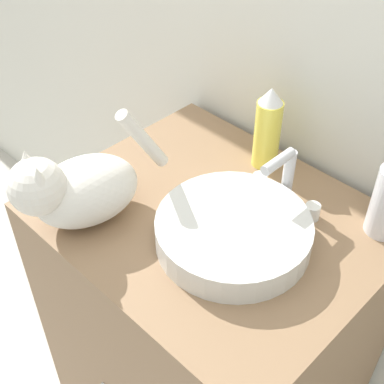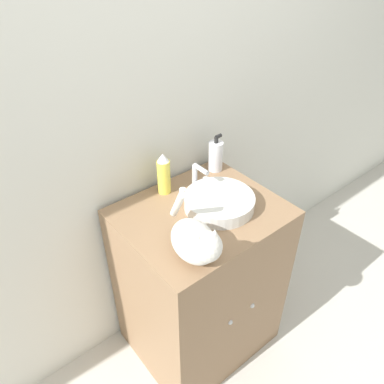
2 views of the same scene
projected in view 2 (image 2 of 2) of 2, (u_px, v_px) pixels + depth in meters
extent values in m
plane|color=beige|center=(234.00, 372.00, 1.97)|extent=(8.00, 8.00, 0.00)
cube|color=silver|center=(153.00, 113.00, 1.62)|extent=(6.00, 0.05, 2.50)
cube|color=#8C6B4C|center=(200.00, 281.00, 1.88)|extent=(0.69, 0.57, 0.91)
sphere|color=silver|center=(231.00, 323.00, 1.64)|extent=(0.02, 0.02, 0.02)
sphere|color=silver|center=(253.00, 306.00, 1.71)|extent=(0.02, 0.02, 0.02)
cylinder|color=silver|center=(219.00, 202.00, 1.62)|extent=(0.31, 0.31, 0.06)
cylinder|color=silver|center=(195.00, 178.00, 1.70)|extent=(0.02, 0.02, 0.13)
cylinder|color=silver|center=(201.00, 169.00, 1.63)|extent=(0.02, 0.09, 0.02)
cylinder|color=white|center=(183.00, 192.00, 1.69)|extent=(0.03, 0.03, 0.03)
cylinder|color=white|center=(206.00, 181.00, 1.77)|extent=(0.03, 0.03, 0.03)
ellipsoid|color=silver|center=(194.00, 241.00, 1.37)|extent=(0.20, 0.25, 0.13)
sphere|color=silver|center=(206.00, 246.00, 1.27)|extent=(0.13, 0.13, 0.11)
cone|color=silver|center=(198.00, 240.00, 1.23)|extent=(0.04, 0.04, 0.04)
cone|color=silver|center=(215.00, 234.00, 1.25)|extent=(0.04, 0.04, 0.04)
cylinder|color=silver|center=(178.00, 205.00, 1.42)|extent=(0.05, 0.11, 0.16)
cylinder|color=silver|center=(216.00, 156.00, 1.84)|extent=(0.07, 0.07, 0.15)
cylinder|color=black|center=(216.00, 140.00, 1.78)|extent=(0.02, 0.02, 0.03)
cylinder|color=black|center=(219.00, 136.00, 1.78)|extent=(0.03, 0.02, 0.02)
cylinder|color=#EADB4C|center=(164.00, 177.00, 1.68)|extent=(0.06, 0.06, 0.16)
cone|color=white|center=(163.00, 158.00, 1.62)|extent=(0.05, 0.05, 0.04)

